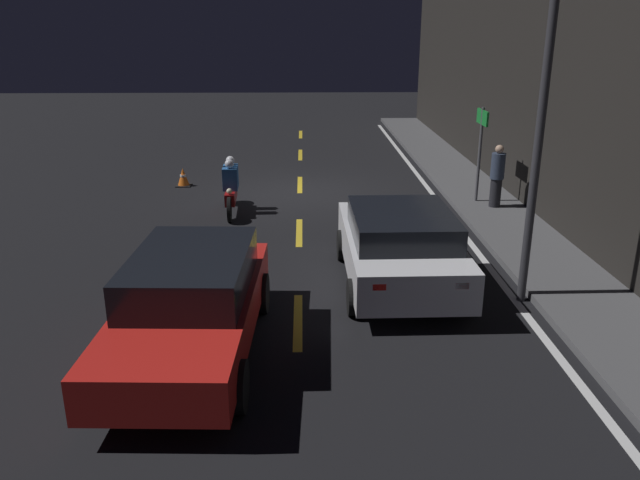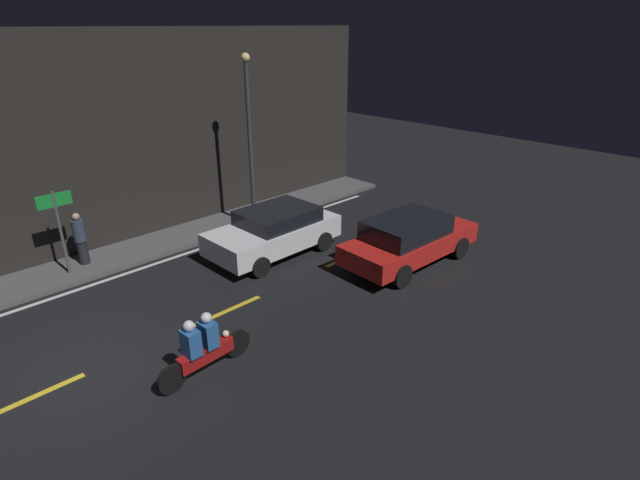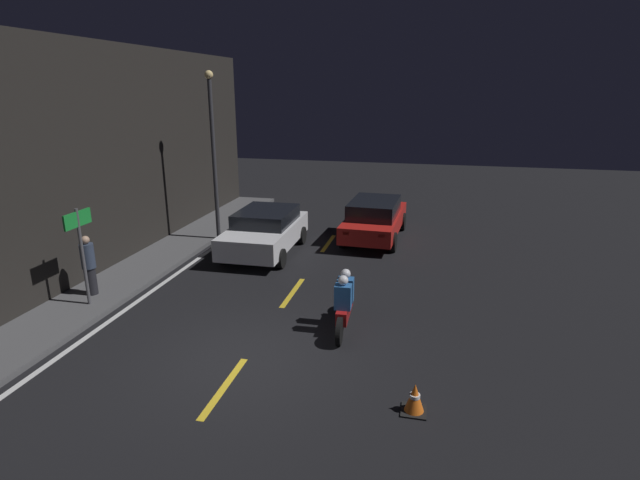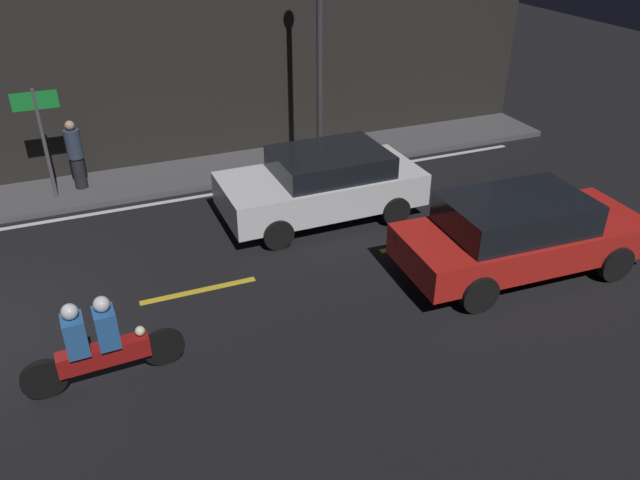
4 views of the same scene
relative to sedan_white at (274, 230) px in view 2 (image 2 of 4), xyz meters
name	(u,v)px [view 2 (image 2 of 4)]	position (x,y,z in m)	size (l,w,h in m)	color
ground_plane	(84,374)	(-6.55, -1.80, -0.76)	(56.00, 56.00, 0.00)	black
raised_curb	(13,289)	(-6.55, 3.03, -0.69)	(28.00, 1.77, 0.13)	#4C4C4F
lane_dash_c	(31,398)	(-7.55, -1.80, -0.75)	(2.00, 0.14, 0.01)	gold
lane_dash_d	(227,311)	(-3.05, -1.80, -0.75)	(2.00, 0.14, 0.01)	gold
lane_dash_e	(349,256)	(1.45, -1.80, -0.75)	(2.00, 0.14, 0.01)	gold
lane_solid_kerb	(27,307)	(-6.55, 1.90, -0.75)	(25.20, 0.14, 0.01)	silver
sedan_white	(274,230)	(0.00, 0.00, 0.00)	(4.11, 2.06, 1.41)	silver
taxi_red	(409,239)	(2.38, -3.29, 0.02)	(4.51, 2.04, 1.45)	red
motorcycle	(202,347)	(-4.77, -3.51, -0.11)	(2.21, 0.39, 1.37)	black
pedestrian	(80,238)	(-4.60, 3.11, 0.16)	(0.34, 0.34, 1.56)	black
shop_sign	(57,217)	(-5.16, 2.78, 1.07)	(0.90, 0.08, 2.40)	#4C4C51
street_lamp	(250,136)	(0.75, 2.00, 2.48)	(0.28, 0.28, 5.76)	#333338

